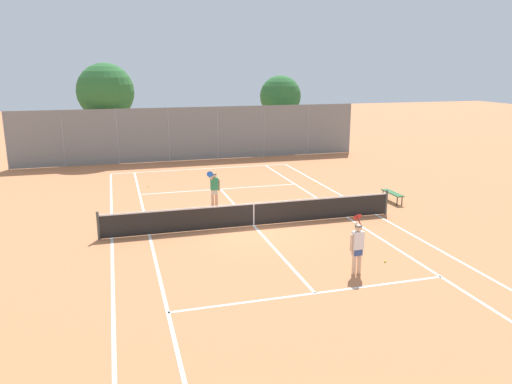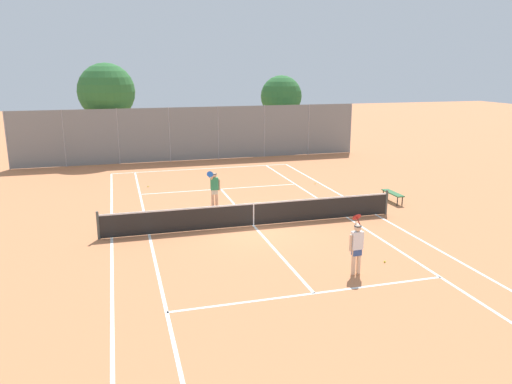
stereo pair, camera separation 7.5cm
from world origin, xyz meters
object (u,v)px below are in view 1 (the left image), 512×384
object	(u,v)px
player_near_side	(357,245)
courtside_bench	(392,194)
tennis_net	(254,214)
loose_tennis_ball_0	(148,187)
player_far_left	(214,188)
loose_tennis_ball_2	(385,261)
loose_tennis_ball_1	(131,233)
loose_tennis_ball_3	(315,183)
tree_behind_left	(107,93)
tree_behind_right	(280,98)

from	to	relation	value
player_near_side	courtside_bench	distance (m)	9.04
tennis_net	loose_tennis_ball_0	size ratio (longest dim) A/B	181.82
player_far_left	courtside_bench	xyz separation A→B (m)	(8.25, -1.39, -0.52)
loose_tennis_ball_2	player_near_side	bearing A→B (deg)	-157.60
player_near_side	player_far_left	size ratio (longest dim) A/B	1.00
tennis_net	loose_tennis_ball_2	bearing A→B (deg)	-57.77
loose_tennis_ball_1	loose_tennis_ball_3	world-z (taller)	same
tree_behind_left	loose_tennis_ball_2	bearing A→B (deg)	-68.89
loose_tennis_ball_2	player_far_left	bearing A→B (deg)	116.99
tree_behind_left	tree_behind_right	size ratio (longest dim) A/B	1.16
player_far_left	loose_tennis_ball_0	distance (m)	5.57
tree_behind_right	courtside_bench	bearing A→B (deg)	-89.04
loose_tennis_ball_3	courtside_bench	xyz separation A→B (m)	(2.09, -4.43, 0.38)
player_far_left	loose_tennis_ball_3	world-z (taller)	player_far_left
tree_behind_left	player_far_left	bearing A→B (deg)	-72.47
tennis_net	tree_behind_left	world-z (taller)	tree_behind_left
courtside_bench	loose_tennis_ball_1	bearing A→B (deg)	-173.63
courtside_bench	tree_behind_right	size ratio (longest dim) A/B	0.27
tennis_net	loose_tennis_ball_1	distance (m)	4.83
tree_behind_left	loose_tennis_ball_1	bearing A→B (deg)	-87.91
loose_tennis_ball_2	tree_behind_right	xyz separation A→B (m)	(3.91, 22.44, 3.90)
courtside_bench	tree_behind_left	xyz separation A→B (m)	(-12.68, 15.42, 4.04)
tree_behind_left	player_near_side	bearing A→B (deg)	-72.40
tennis_net	player_near_side	world-z (taller)	player_near_side
loose_tennis_ball_2	loose_tennis_ball_3	world-z (taller)	same
loose_tennis_ball_1	tennis_net	bearing A→B (deg)	-4.07
loose_tennis_ball_2	tennis_net	bearing A→B (deg)	122.23
loose_tennis_ball_3	tree_behind_left	xyz separation A→B (m)	(-10.59, 10.99, 4.42)
loose_tennis_ball_2	tree_behind_left	bearing A→B (deg)	111.11
loose_tennis_ball_1	loose_tennis_ball_2	size ratio (longest dim) A/B	1.00
player_near_side	loose_tennis_ball_3	size ratio (longest dim) A/B	26.88
player_near_side	tree_behind_right	size ratio (longest dim) A/B	0.32
loose_tennis_ball_2	loose_tennis_ball_1	bearing A→B (deg)	146.37
courtside_bench	tree_behind_right	distance (m)	16.24
tennis_net	tree_behind_right	size ratio (longest dim) A/B	2.15
player_near_side	tree_behind_right	world-z (taller)	tree_behind_right
player_far_left	loose_tennis_ball_0	xyz separation A→B (m)	(-2.66, 4.82, -0.89)
player_near_side	loose_tennis_ball_1	xyz separation A→B (m)	(-6.55, 5.80, -0.89)
player_near_side	tree_behind_left	world-z (taller)	tree_behind_left
loose_tennis_ball_0	loose_tennis_ball_1	size ratio (longest dim) A/B	1.00
player_near_side	loose_tennis_ball_0	xyz separation A→B (m)	(-5.38, 13.36, -0.89)
player_far_left	tree_behind_right	bearing A→B (deg)	61.10
loose_tennis_ball_0	player_far_left	bearing A→B (deg)	-61.14
player_near_side	tree_behind_right	distance (m)	23.77
tennis_net	tree_behind_right	bearing A→B (deg)	68.22
tennis_net	loose_tennis_ball_3	bearing A→B (deg)	49.74
courtside_bench	player_near_side	bearing A→B (deg)	-127.69
tennis_net	player_far_left	size ratio (longest dim) A/B	6.76
player_near_side	tree_behind_left	size ratio (longest dim) A/B	0.27
player_far_left	player_near_side	bearing A→B (deg)	-72.28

